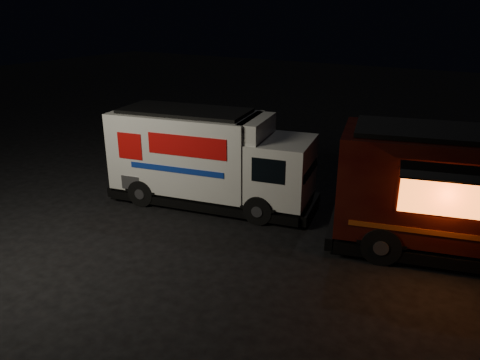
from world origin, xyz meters
name	(u,v)px	position (x,y,z in m)	size (l,w,h in m)	color
ground	(198,242)	(0.00, 0.00, 0.00)	(80.00, 80.00, 0.00)	black
white_truck	(212,158)	(-1.17, 2.40, 1.44)	(6.36, 2.17, 2.88)	silver
red_truck	(475,196)	(5.98, 2.99, 1.55)	(6.64, 2.44, 3.09)	#3B120A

